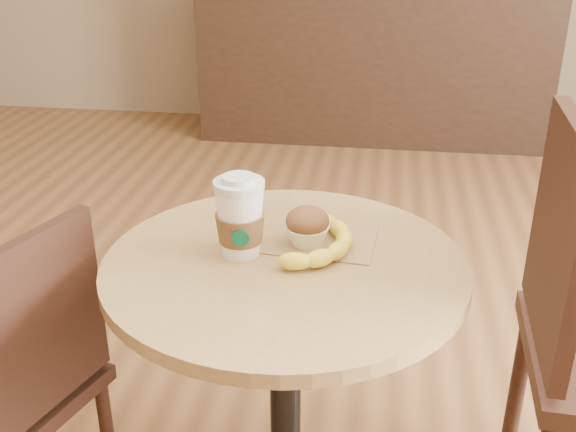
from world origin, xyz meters
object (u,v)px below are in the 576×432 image
object	(u,v)px
banana	(322,241)
coffee_cup	(240,220)
cafe_table	(285,340)
chair_left	(12,386)
muffin	(307,227)

from	to	relation	value
banana	coffee_cup	bearing A→B (deg)	-149.00
cafe_table	banana	distance (m)	0.24
cafe_table	chair_left	size ratio (longest dim) A/B	0.89
muffin	banana	bearing A→B (deg)	-25.35
chair_left	coffee_cup	size ratio (longest dim) A/B	4.85
coffee_cup	banana	bearing A→B (deg)	1.83
coffee_cup	muffin	bearing A→B (deg)	11.37
cafe_table	muffin	distance (m)	0.26
cafe_table	chair_left	xyz separation A→B (m)	(-0.58, -0.13, -0.09)
muffin	banana	distance (m)	0.04
cafe_table	muffin	size ratio (longest dim) A/B	7.93
cafe_table	coffee_cup	bearing A→B (deg)	172.69
cafe_table	chair_left	bearing A→B (deg)	-167.25
chair_left	coffee_cup	world-z (taller)	coffee_cup
coffee_cup	chair_left	bearing A→B (deg)	-175.91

